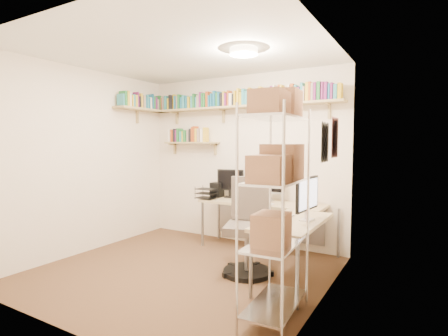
{
  "coord_description": "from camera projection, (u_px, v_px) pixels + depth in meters",
  "views": [
    {
      "loc": [
        2.43,
        -3.17,
        1.49
      ],
      "look_at": [
        0.25,
        0.55,
        1.18
      ],
      "focal_mm": 28.0,
      "sensor_mm": 36.0,
      "label": 1
    }
  ],
  "objects": [
    {
      "name": "corner_desk",
      "position": [
        261.0,
        206.0,
        4.59
      ],
      "size": [
        1.99,
        1.76,
        1.18
      ],
      "color": "#CDBD85",
      "rests_on": "ground"
    },
    {
      "name": "office_chair",
      "position": [
        248.0,
        233.0,
        4.0
      ],
      "size": [
        0.61,
        0.62,
        1.1
      ],
      "rotation": [
        0.0,
        0.0,
        0.32
      ],
      "color": "black",
      "rests_on": "ground"
    },
    {
      "name": "wire_rack",
      "position": [
        276.0,
        168.0,
        2.86
      ],
      "size": [
        0.43,
        0.8,
        1.94
      ],
      "rotation": [
        0.0,
        0.0,
        0.06
      ],
      "color": "silver",
      "rests_on": "ground"
    },
    {
      "name": "wall_shelves",
      "position": [
        212.0,
        107.0,
        5.24
      ],
      "size": [
        3.12,
        1.09,
        0.8
      ],
      "color": "tan",
      "rests_on": "ground"
    },
    {
      "name": "room_shell",
      "position": [
        181.0,
        138.0,
        3.95
      ],
      "size": [
        3.24,
        3.04,
        2.52
      ],
      "color": "#F3E4C6",
      "rests_on": "ground"
    },
    {
      "name": "ground",
      "position": [
        181.0,
        271.0,
        4.06
      ],
      "size": [
        3.2,
        3.2,
        0.0
      ],
      "primitive_type": "plane",
      "color": "#4F3221",
      "rests_on": "ground"
    }
  ]
}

